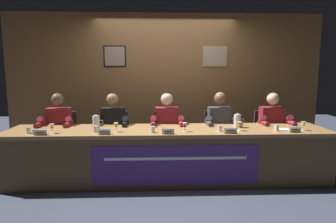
{
  "coord_description": "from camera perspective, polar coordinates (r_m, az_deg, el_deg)",
  "views": [
    {
      "loc": [
        -0.16,
        -4.01,
        1.58
      ],
      "look_at": [
        0.0,
        0.0,
        1.0
      ],
      "focal_mm": 30.65,
      "sensor_mm": 36.0,
      "label": 1
    }
  ],
  "objects": [
    {
      "name": "ground_plane",
      "position": [
        4.31,
        -0.0,
        -13.31
      ],
      "size": [
        12.0,
        12.0,
        0.0
      ],
      "primitive_type": "plane",
      "color": "#383D4C"
    },
    {
      "name": "wall_back_panelled",
      "position": [
        5.35,
        -0.57,
        5.2
      ],
      "size": [
        5.74,
        0.14,
        2.6
      ],
      "color": "brown",
      "rests_on": "ground_plane"
    },
    {
      "name": "conference_table",
      "position": [
        4.03,
        0.1,
        -6.91
      ],
      "size": [
        4.54,
        0.85,
        0.75
      ],
      "color": "olive",
      "rests_on": "ground_plane"
    },
    {
      "name": "chair_far_left",
      "position": [
        4.99,
        -20.21,
        -5.49
      ],
      "size": [
        0.44,
        0.44,
        0.91
      ],
      "color": "black",
      "rests_on": "ground_plane"
    },
    {
      "name": "panelist_far_left",
      "position": [
        4.75,
        -21.11,
        -2.8
      ],
      "size": [
        0.51,
        0.48,
        1.24
      ],
      "color": "black",
      "rests_on": "ground_plane"
    },
    {
      "name": "nameplate_far_left",
      "position": [
        4.05,
        -24.07,
        -3.75
      ],
      "size": [
        0.18,
        0.06,
        0.08
      ],
      "color": "white",
      "rests_on": "conference_table"
    },
    {
      "name": "juice_glass_far_left",
      "position": [
        4.11,
        -22.07,
        -2.82
      ],
      "size": [
        0.06,
        0.06,
        0.12
      ],
      "color": "white",
      "rests_on": "conference_table"
    },
    {
      "name": "water_cup_far_left",
      "position": [
        4.23,
        -25.98,
        -3.41
      ],
      "size": [
        0.06,
        0.06,
        0.08
      ],
      "color": "silver",
      "rests_on": "conference_table"
    },
    {
      "name": "chair_left",
      "position": [
        4.8,
        -10.5,
        -5.66
      ],
      "size": [
        0.44,
        0.44,
        0.91
      ],
      "color": "black",
      "rests_on": "ground_plane"
    },
    {
      "name": "panelist_left",
      "position": [
        4.55,
        -10.95,
        -2.86
      ],
      "size": [
        0.51,
        0.48,
        1.24
      ],
      "color": "black",
      "rests_on": "ground_plane"
    },
    {
      "name": "nameplate_left",
      "position": [
        3.82,
        -12.54,
        -3.91
      ],
      "size": [
        0.16,
        0.06,
        0.08
      ],
      "color": "white",
      "rests_on": "conference_table"
    },
    {
      "name": "juice_glass_left",
      "position": [
        3.96,
        -10.31,
        -2.74
      ],
      "size": [
        0.06,
        0.06,
        0.12
      ],
      "color": "white",
      "rests_on": "conference_table"
    },
    {
      "name": "water_cup_left",
      "position": [
        4.0,
        -14.27,
        -3.46
      ],
      "size": [
        0.06,
        0.06,
        0.08
      ],
      "color": "silver",
      "rests_on": "conference_table"
    },
    {
      "name": "chair_center",
      "position": [
        4.75,
        -0.29,
        -5.65
      ],
      "size": [
        0.44,
        0.44,
        0.91
      ],
      "color": "black",
      "rests_on": "ground_plane"
    },
    {
      "name": "panelist_center",
      "position": [
        4.5,
        -0.21,
        -2.83
      ],
      "size": [
        0.51,
        0.48,
        1.24
      ],
      "color": "black",
      "rests_on": "ground_plane"
    },
    {
      "name": "nameplate_center",
      "position": [
        3.76,
        -0.01,
        -3.9
      ],
      "size": [
        0.16,
        0.06,
        0.08
      ],
      "color": "white",
      "rests_on": "conference_table"
    },
    {
      "name": "juice_glass_center",
      "position": [
        3.9,
        3.33,
        -2.77
      ],
      "size": [
        0.06,
        0.06,
        0.12
      ],
      "color": "white",
      "rests_on": "conference_table"
    },
    {
      "name": "water_cup_center",
      "position": [
        3.84,
        -3.03,
        -3.68
      ],
      "size": [
        0.06,
        0.06,
        0.08
      ],
      "color": "silver",
      "rests_on": "conference_table"
    },
    {
      "name": "chair_right",
      "position": [
        4.86,
        9.79,
        -5.48
      ],
      "size": [
        0.44,
        0.44,
        0.91
      ],
      "color": "black",
      "rests_on": "ground_plane"
    },
    {
      "name": "panelist_right",
      "position": [
        4.61,
        10.39,
        -2.7
      ],
      "size": [
        0.51,
        0.48,
        1.24
      ],
      "color": "black",
      "rests_on": "ground_plane"
    },
    {
      "name": "nameplate_right",
      "position": [
        3.88,
        12.29,
        -3.7
      ],
      "size": [
        0.17,
        0.06,
        0.08
      ],
      "color": "white",
      "rests_on": "conference_table"
    },
    {
      "name": "juice_glass_right",
      "position": [
        4.08,
        14.01,
        -2.52
      ],
      "size": [
        0.06,
        0.06,
        0.12
      ],
      "color": "white",
      "rests_on": "conference_table"
    },
    {
      "name": "water_cup_right",
      "position": [
        3.99,
        10.26,
        -3.36
      ],
      "size": [
        0.06,
        0.06,
        0.08
      ],
      "color": "silver",
      "rests_on": "conference_table"
    },
    {
      "name": "chair_far_right",
      "position": [
        5.1,
        19.18,
        -5.16
      ],
      "size": [
        0.44,
        0.44,
        0.91
      ],
      "color": "black",
      "rests_on": "ground_plane"
    },
    {
      "name": "panelist_far_right",
      "position": [
        4.86,
        20.18,
        -2.5
      ],
      "size": [
        0.51,
        0.48,
        1.24
      ],
      "color": "black",
      "rests_on": "ground_plane"
    },
    {
      "name": "nameplate_far_right",
      "position": [
        4.22,
        23.89,
        -3.27
      ],
      "size": [
        0.16,
        0.06,
        0.08
      ],
      "color": "white",
      "rests_on": "conference_table"
    },
    {
      "name": "juice_glass_far_right",
      "position": [
        4.41,
        25.33,
        -2.29
      ],
      "size": [
        0.06,
        0.06,
        0.12
      ],
      "color": "white",
      "rests_on": "conference_table"
    },
    {
      "name": "water_cup_far_right",
      "position": [
        4.24,
        20.81,
        -3.09
      ],
      "size": [
        0.06,
        0.06,
        0.08
      ],
      "color": "silver",
      "rests_on": "conference_table"
    },
    {
      "name": "water_pitcher_left_side",
      "position": [
        4.2,
        -14.07,
        -2.11
      ],
      "size": [
        0.15,
        0.1,
        0.21
      ],
      "color": "silver",
      "rests_on": "conference_table"
    },
    {
      "name": "water_pitcher_right_side",
      "position": [
        4.32,
        13.64,
        -1.81
      ],
      "size": [
        0.15,
        0.1,
        0.21
      ],
      "color": "silver",
      "rests_on": "conference_table"
    },
    {
      "name": "document_stack_far_right",
      "position": [
        4.36,
        22.8,
        -3.32
      ],
      "size": [
        0.22,
        0.17,
        0.01
      ],
      "color": "white",
      "rests_on": "conference_table"
    }
  ]
}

